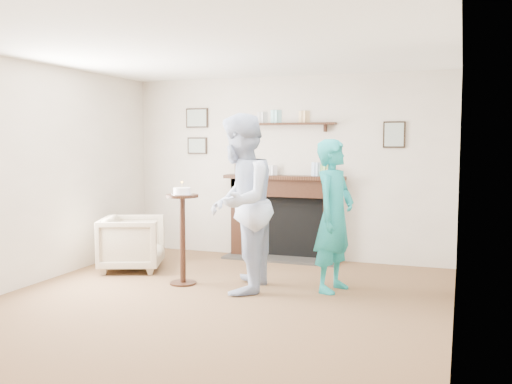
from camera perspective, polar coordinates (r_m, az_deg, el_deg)
ground at (r=5.76m, az=-4.38°, el=-11.21°), size 5.00×5.00×0.00m
room_shell at (r=6.16m, az=-1.85°, el=5.17°), size 4.54×5.02×2.52m
armchair at (r=7.41m, az=-12.23°, el=-7.61°), size 0.96×0.95×0.68m
man at (r=6.25m, az=-1.61°, el=-9.88°), size 0.85×1.02×1.91m
woman at (r=6.34m, az=7.73°, el=-9.73°), size 0.53×0.68×1.64m
pedestal_table at (r=6.47m, az=-7.37°, el=-2.90°), size 0.37×0.37×1.17m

